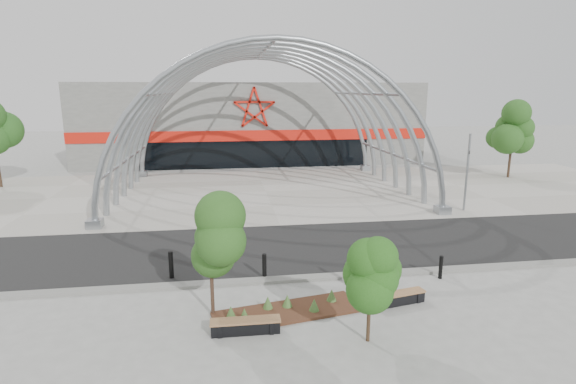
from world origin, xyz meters
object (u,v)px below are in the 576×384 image
(bench_1, at_px, (398,299))
(bollard_2, at_px, (350,272))
(street_tree_1, at_px, (371,268))
(signal_pole, at_px, (467,171))
(bench_0, at_px, (246,326))
(street_tree_0, at_px, (210,237))

(bench_1, relative_size, bollard_2, 1.82)
(bench_1, height_order, bollard_2, bollard_2)
(street_tree_1, bearing_deg, bollard_2, 82.03)
(signal_pole, xyz_separation_m, bench_1, (-8.77, -11.27, -2.29))
(bollard_2, bearing_deg, street_tree_1, -97.97)
(street_tree_1, distance_m, bench_0, 4.29)
(bollard_2, bearing_deg, signal_pole, 43.72)
(street_tree_0, relative_size, bollard_2, 3.30)
(bench_0, height_order, bench_1, bench_0)
(bench_1, bearing_deg, signal_pole, 52.12)
(signal_pole, distance_m, bench_1, 14.46)
(street_tree_1, height_order, bollard_2, street_tree_1)
(street_tree_0, relative_size, bench_1, 1.81)
(street_tree_1, xyz_separation_m, bench_1, (1.77, 2.13, -2.13))
(street_tree_1, relative_size, bench_1, 1.56)
(signal_pole, relative_size, street_tree_0, 1.26)
(bench_0, bearing_deg, street_tree_0, 128.36)
(signal_pole, bearing_deg, bench_0, -138.68)
(bench_0, height_order, bollard_2, bollard_2)
(bollard_2, bearing_deg, bench_1, -54.11)
(signal_pole, bearing_deg, bench_1, -127.88)
(bollard_2, bearing_deg, street_tree_0, -162.98)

